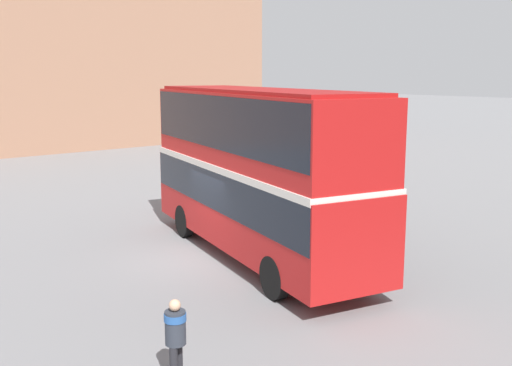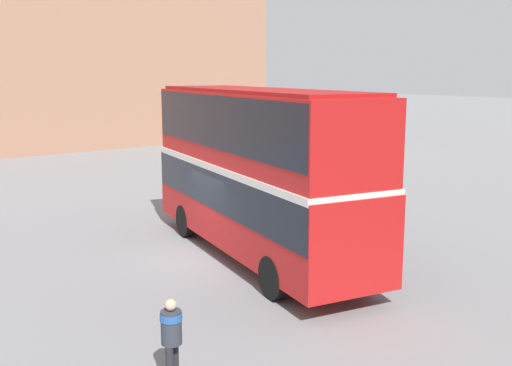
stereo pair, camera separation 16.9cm
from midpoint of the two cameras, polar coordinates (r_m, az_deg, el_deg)
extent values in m
plane|color=slate|center=(18.15, -6.02, -7.18)|extent=(240.00, 240.00, 0.00)
cube|color=#9E7056|center=(46.67, -22.65, 11.92)|extent=(8.83, 39.50, 14.64)
cube|color=red|center=(17.86, -0.27, -2.10)|extent=(10.61, 4.79, 2.27)
cube|color=red|center=(17.51, -0.28, 5.04)|extent=(10.44, 4.68, 2.20)
cube|color=black|center=(17.76, -0.27, -0.49)|extent=(10.51, 4.80, 1.12)
cube|color=black|center=(17.49, -0.28, 5.92)|extent=(10.30, 4.68, 1.50)
cube|color=silver|center=(17.65, -0.27, 1.58)|extent=(10.51, 4.79, 0.20)
cube|color=maroon|center=(17.44, -0.28, 8.81)|extent=(9.95, 4.40, 0.10)
cylinder|color=black|center=(15.99, 8.82, -7.64)|extent=(1.13, 0.53, 1.09)
cylinder|color=black|center=(14.83, 1.48, -8.99)|extent=(1.13, 0.53, 1.09)
cylinder|color=black|center=(21.30, -1.22, -2.95)|extent=(1.13, 0.53, 1.09)
cylinder|color=black|center=(20.43, -7.06, -3.60)|extent=(1.13, 0.53, 1.09)
cylinder|color=#232328|center=(11.30, -7.81, -16.45)|extent=(0.14, 0.14, 0.77)
cylinder|color=#2D333D|center=(10.90, -8.14, -13.47)|extent=(0.52, 0.52, 0.61)
cylinder|color=#28569E|center=(10.83, -8.17, -12.53)|extent=(0.55, 0.55, 0.13)
sphere|color=#D8A884|center=(10.74, -8.20, -11.45)|extent=(0.21, 0.21, 0.21)
cube|color=slate|center=(31.46, 4.61, 1.60)|extent=(4.09, 1.76, 0.74)
cube|color=black|center=(31.49, 4.42, 2.78)|extent=(2.13, 1.57, 0.54)
cylinder|color=black|center=(31.19, 7.25, 0.87)|extent=(0.67, 0.22, 0.67)
cylinder|color=black|center=(30.08, 5.21, 0.56)|extent=(0.67, 0.22, 0.67)
cylinder|color=black|center=(32.95, 4.05, 1.44)|extent=(0.67, 0.22, 0.67)
cylinder|color=black|center=(31.91, 2.01, 1.16)|extent=(0.67, 0.22, 0.67)
camera|label=1|loc=(0.08, -90.27, -0.05)|focal=42.00mm
camera|label=2|loc=(0.08, 89.73, 0.05)|focal=42.00mm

